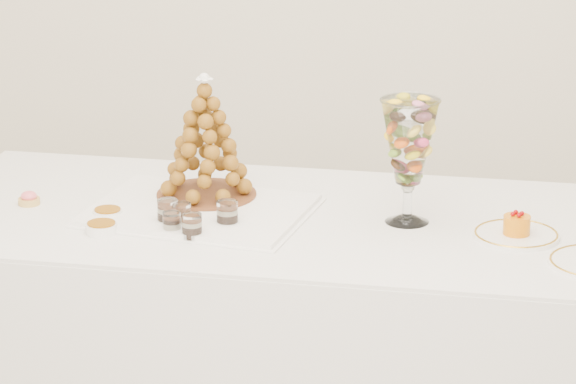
# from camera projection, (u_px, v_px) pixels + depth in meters

# --- Properties ---
(buffet_table) EXTENTS (2.25, 1.02, 0.84)m
(buffet_table) POSITION_uv_depth(u_px,v_px,m) (325.00, 360.00, 3.80)
(buffet_table) COLOR white
(buffet_table) RESTS_ON ground
(lace_tray) EXTENTS (0.64, 0.53, 0.02)m
(lace_tray) POSITION_uv_depth(u_px,v_px,m) (199.00, 210.00, 3.71)
(lace_tray) COLOR white
(lace_tray) RESTS_ON buffet_table
(macaron_vase) EXTENTS (0.15, 0.15, 0.34)m
(macaron_vase) POSITION_uv_depth(u_px,v_px,m) (409.00, 143.00, 3.58)
(macaron_vase) COLOR white
(macaron_vase) RESTS_ON buffet_table
(cake_plate) EXTENTS (0.22, 0.22, 0.01)m
(cake_plate) POSITION_uv_depth(u_px,v_px,m) (516.00, 235.00, 3.54)
(cake_plate) COLOR white
(cake_plate) RESTS_ON buffet_table
(pink_tart) EXTENTS (0.06, 0.06, 0.04)m
(pink_tart) POSITION_uv_depth(u_px,v_px,m) (29.00, 199.00, 3.78)
(pink_tart) COLOR tan
(pink_tart) RESTS_ON buffet_table
(verrine_a) EXTENTS (0.07, 0.07, 0.07)m
(verrine_a) POSITION_uv_depth(u_px,v_px,m) (168.00, 213.00, 3.60)
(verrine_a) COLOR white
(verrine_a) RESTS_ON buffet_table
(verrine_b) EXTENTS (0.06, 0.06, 0.07)m
(verrine_b) POSITION_uv_depth(u_px,v_px,m) (182.00, 216.00, 3.59)
(verrine_b) COLOR white
(verrine_b) RESTS_ON buffet_table
(verrine_c) EXTENTS (0.07, 0.07, 0.08)m
(verrine_c) POSITION_uv_depth(u_px,v_px,m) (227.00, 215.00, 3.59)
(verrine_c) COLOR white
(verrine_c) RESTS_ON buffet_table
(verrine_d) EXTENTS (0.06, 0.06, 0.06)m
(verrine_d) POSITION_uv_depth(u_px,v_px,m) (172.00, 224.00, 3.54)
(verrine_d) COLOR white
(verrine_d) RESTS_ON buffet_table
(verrine_e) EXTENTS (0.06, 0.06, 0.07)m
(verrine_e) POSITION_uv_depth(u_px,v_px,m) (192.00, 227.00, 3.51)
(verrine_e) COLOR white
(verrine_e) RESTS_ON buffet_table
(ramekin_back) EXTENTS (0.08, 0.08, 0.02)m
(ramekin_back) POSITION_uv_depth(u_px,v_px,m) (108.00, 214.00, 3.67)
(ramekin_back) COLOR white
(ramekin_back) RESTS_ON buffet_table
(ramekin_front) EXTENTS (0.08, 0.08, 0.03)m
(ramekin_front) POSITION_uv_depth(u_px,v_px,m) (101.00, 228.00, 3.56)
(ramekin_front) COLOR white
(ramekin_front) RESTS_ON buffet_table
(croquembouche) EXTENTS (0.29, 0.29, 0.35)m
(croquembouche) POSITION_uv_depth(u_px,v_px,m) (205.00, 137.00, 3.75)
(croquembouche) COLOR brown
(croquembouche) RESTS_ON lace_tray
(mousse_cake) EXTENTS (0.07, 0.07, 0.06)m
(mousse_cake) POSITION_uv_depth(u_px,v_px,m) (517.00, 225.00, 3.52)
(mousse_cake) COLOR orange
(mousse_cake) RESTS_ON cake_plate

